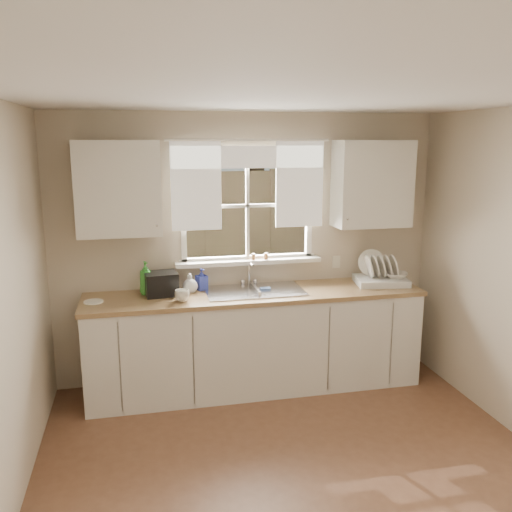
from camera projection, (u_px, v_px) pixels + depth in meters
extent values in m
plane|color=brown|center=(312.00, 500.00, 3.45)|extent=(4.00, 4.00, 0.00)
cube|color=beige|center=(248.00, 317.00, 5.24)|extent=(3.60, 0.02, 1.15)
cube|color=beige|center=(248.00, 131.00, 4.87)|extent=(3.60, 0.02, 0.35)
cube|color=beige|center=(114.00, 210.00, 4.76)|extent=(1.20, 0.02, 1.00)
cube|color=beige|center=(368.00, 203.00, 5.27)|extent=(1.20, 0.02, 1.00)
cube|color=silver|center=(322.00, 93.00, 2.93)|extent=(3.60, 4.00, 0.02)
cube|color=white|center=(248.00, 258.00, 5.14)|extent=(1.30, 0.06, 0.05)
cube|color=white|center=(247.00, 151.00, 4.93)|extent=(1.30, 0.06, 0.05)
cube|color=white|center=(183.00, 208.00, 4.91)|extent=(0.05, 0.06, 1.05)
cube|color=white|center=(309.00, 204.00, 5.16)|extent=(0.05, 0.06, 1.05)
cube|color=white|center=(247.00, 206.00, 5.03)|extent=(0.03, 0.04, 1.00)
cube|color=white|center=(247.00, 206.00, 5.03)|extent=(1.20, 0.04, 0.03)
cube|color=white|center=(249.00, 262.00, 5.09)|extent=(1.38, 0.14, 0.04)
cylinder|color=white|center=(249.00, 140.00, 4.83)|extent=(1.50, 0.02, 0.02)
cube|color=white|center=(196.00, 186.00, 4.82)|extent=(0.45, 0.02, 0.80)
cube|color=white|center=(299.00, 184.00, 5.03)|extent=(0.45, 0.02, 0.80)
cube|color=white|center=(249.00, 157.00, 4.87)|extent=(1.40, 0.02, 0.20)
cube|color=silver|center=(255.00, 342.00, 4.96)|extent=(3.00, 0.62, 0.87)
cube|color=#937249|center=(255.00, 294.00, 4.87)|extent=(3.04, 0.65, 0.04)
cube|color=silver|center=(118.00, 188.00, 4.56)|extent=(0.70, 0.33, 0.80)
cube|color=silver|center=(372.00, 184.00, 5.05)|extent=(0.70, 0.33, 0.80)
cube|color=beige|center=(336.00, 262.00, 5.31)|extent=(0.08, 0.01, 0.12)
cylinder|color=brown|center=(253.00, 257.00, 5.06)|extent=(0.04, 0.04, 0.06)
cylinder|color=brown|center=(266.00, 256.00, 5.09)|extent=(0.04, 0.04, 0.06)
cube|color=#335421|center=(194.00, 264.00, 10.14)|extent=(20.00, 10.00, 0.02)
cube|color=#8C6D4D|center=(207.00, 233.00, 8.04)|extent=(8.00, 0.10, 1.80)
cube|color=maroon|center=(127.00, 197.00, 11.08)|extent=(3.00, 3.00, 2.20)
cube|color=black|center=(123.00, 135.00, 10.82)|extent=(3.20, 3.20, 0.30)
cylinder|color=#423021|center=(256.00, 172.00, 11.05)|extent=(0.36, 0.36, 3.20)
sphere|color=#214716|center=(256.00, 48.00, 10.54)|extent=(4.00, 4.00, 4.00)
sphere|color=#214716|center=(191.00, 33.00, 11.64)|extent=(3.20, 3.20, 3.20)
cube|color=#B7B7BC|center=(255.00, 300.00, 4.91)|extent=(0.84, 0.46, 0.18)
cube|color=#B7B7BC|center=(255.00, 291.00, 4.89)|extent=(0.88, 0.50, 0.01)
cube|color=#B7B7BC|center=(255.00, 293.00, 4.90)|extent=(0.02, 0.41, 0.14)
cylinder|color=silver|center=(249.00, 273.00, 5.11)|extent=(0.03, 0.03, 0.22)
cylinder|color=silver|center=(251.00, 264.00, 5.01)|extent=(0.02, 0.18, 0.02)
sphere|color=silver|center=(243.00, 282.00, 5.11)|extent=(0.05, 0.05, 0.05)
sphere|color=silver|center=(255.00, 281.00, 5.14)|extent=(0.05, 0.05, 0.05)
cube|color=silver|center=(381.00, 281.00, 5.14)|extent=(0.52, 0.43, 0.06)
cylinder|color=white|center=(371.00, 263.00, 5.21)|extent=(0.27, 0.12, 0.25)
cylinder|color=white|center=(369.00, 266.00, 5.10)|extent=(0.10, 0.23, 0.22)
cylinder|color=white|center=(375.00, 266.00, 5.11)|extent=(0.10, 0.23, 0.22)
cylinder|color=white|center=(382.00, 266.00, 5.11)|extent=(0.10, 0.23, 0.22)
cylinder|color=white|center=(388.00, 266.00, 5.11)|extent=(0.10, 0.23, 0.22)
cylinder|color=white|center=(394.00, 266.00, 5.12)|extent=(0.10, 0.23, 0.22)
imported|color=silver|center=(396.00, 275.00, 5.11)|extent=(0.28, 0.28, 0.05)
imported|color=green|center=(146.00, 278.00, 4.78)|extent=(0.14, 0.14, 0.29)
imported|color=#2D3AA8|center=(202.00, 279.00, 4.92)|extent=(0.12, 0.12, 0.20)
imported|color=beige|center=(190.00, 283.00, 4.84)|extent=(0.14, 0.14, 0.17)
cylinder|color=white|center=(93.00, 302.00, 4.56)|extent=(0.16, 0.16, 0.01)
imported|color=beige|center=(182.00, 296.00, 4.58)|extent=(0.15, 0.15, 0.10)
cube|color=black|center=(161.00, 284.00, 4.76)|extent=(0.30, 0.27, 0.20)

